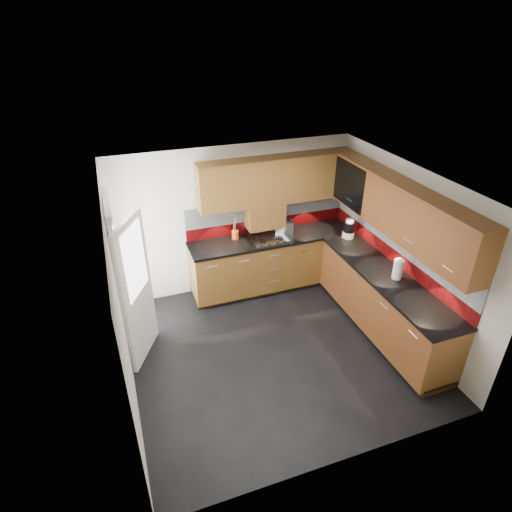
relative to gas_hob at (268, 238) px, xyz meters
name	(u,v)px	position (x,y,z in m)	size (l,w,h in m)	color
room	(278,256)	(-0.45, -1.47, 0.54)	(4.00, 3.80, 2.64)	black
base_cabinets	(322,282)	(0.62, -0.75, -0.52)	(2.70, 3.20, 0.95)	brown
countertop	(325,256)	(0.60, -0.77, -0.03)	(2.72, 3.22, 0.04)	black
backsplash	(332,230)	(0.83, -0.54, 0.26)	(2.70, 3.20, 0.54)	maroon
upper_cabinets	(338,195)	(0.78, -0.69, 0.88)	(2.50, 3.20, 0.72)	brown
extractor_hood	(265,215)	(0.00, 0.17, 0.33)	(0.60, 0.33, 0.40)	brown
glass_cabinet	(358,182)	(1.26, -0.40, 0.91)	(0.32, 0.80, 0.66)	black
back_door	(127,283)	(-2.23, -0.72, 0.08)	(0.42, 1.19, 2.04)	white
gas_hob	(268,238)	(0.00, 0.00, 0.00)	(0.56, 0.49, 0.04)	silver
utensil_pot	(235,233)	(-0.49, 0.18, 0.08)	(0.11, 0.11, 0.39)	#D65114
toaster	(284,227)	(0.31, 0.12, 0.09)	(0.32, 0.25, 0.21)	silver
food_processor	(349,229)	(1.21, -0.39, 0.13)	(0.19, 0.19, 0.31)	white
paper_towel	(398,269)	(1.22, -1.66, 0.12)	(0.13, 0.13, 0.28)	white
orange_cloth	(346,237)	(1.18, -0.39, -0.01)	(0.14, 0.12, 0.01)	orange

